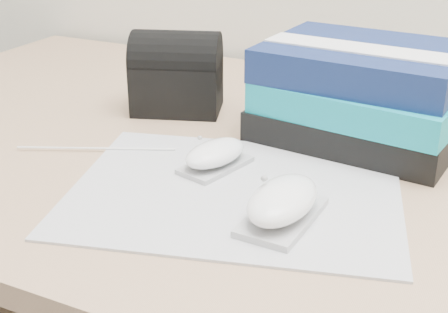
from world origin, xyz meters
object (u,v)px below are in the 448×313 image
at_px(mouse_rear, 215,155).
at_px(pouch, 177,73).
at_px(desk, 335,281).
at_px(mouse_front, 283,203).
at_px(book_stack, 363,93).

distance_m(mouse_rear, pouch, 0.24).
bearing_deg(pouch, desk, -2.91).
distance_m(mouse_rear, mouse_front, 0.15).
relative_size(desk, mouse_front, 13.32).
height_order(desk, book_stack, book_stack).
relative_size(desk, mouse_rear, 15.16).
relative_size(book_stack, pouch, 1.87).
xyz_separation_m(book_stack, pouch, (-0.29, -0.02, -0.00)).
xyz_separation_m(mouse_front, pouch, (-0.28, 0.26, 0.04)).
bearing_deg(mouse_rear, pouch, 131.51).
bearing_deg(desk, pouch, 177.09).
height_order(desk, pouch, pouch).
distance_m(desk, book_stack, 0.30).
bearing_deg(pouch, book_stack, 3.16).
relative_size(desk, pouch, 10.05).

